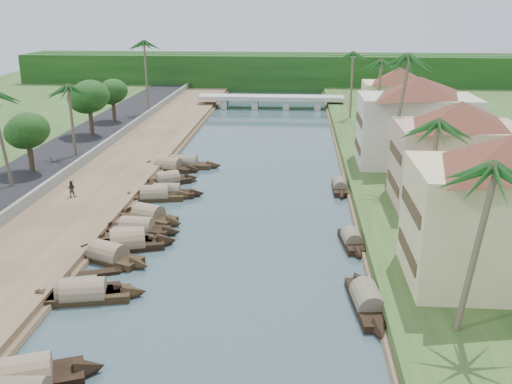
{
  "coord_description": "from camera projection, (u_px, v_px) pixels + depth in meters",
  "views": [
    {
      "loc": [
        5.37,
        -38.18,
        19.07
      ],
      "look_at": [
        1.5,
        13.59,
        2.0
      ],
      "focal_mm": 40.0,
      "sensor_mm": 36.0,
      "label": 1
    }
  ],
  "objects": [
    {
      "name": "palm_0",
      "position": [
        480.0,
        170.0,
        29.96
      ],
      "size": [
        3.2,
        3.2,
        11.37
      ],
      "color": "#6F614A",
      "rests_on": "ground"
    },
    {
      "name": "sampan_16",
      "position": [
        340.0,
        187.0,
        61.4
      ],
      "size": [
        1.53,
        7.07,
        1.79
      ],
      "rotation": [
        0.0,
        0.0,
        1.58
      ],
      "color": "black",
      "rests_on": "ground"
    },
    {
      "name": "sampan_10",
      "position": [
        155.0,
        196.0,
        58.53
      ],
      "size": [
        8.41,
        3.11,
        2.26
      ],
      "rotation": [
        0.0,
        0.0,
        0.17
      ],
      "color": "black",
      "rests_on": "ground"
    },
    {
      "name": "palm_3",
      "position": [
        380.0,
        63.0,
        75.19
      ],
      "size": [
        3.2,
        3.2,
        12.38
      ],
      "color": "#6F614A",
      "rests_on": "ground"
    },
    {
      "name": "sampan_5",
      "position": [
        128.0,
        244.0,
        46.81
      ],
      "size": [
        8.41,
        4.38,
        2.57
      ],
      "rotation": [
        0.0,
        0.0,
        0.31
      ],
      "color": "black",
      "rests_on": "ground"
    },
    {
      "name": "right_bank",
      "position": [
        426.0,
        190.0,
        59.92
      ],
      "size": [
        16.0,
        180.0,
        1.2
      ],
      "primitive_type": "cube",
      "color": "#29461C",
      "rests_on": "ground"
    },
    {
      "name": "sampan_7",
      "position": [
        137.0,
        229.0,
        49.9
      ],
      "size": [
        8.18,
        2.26,
        2.16
      ],
      "rotation": [
        0.0,
        0.0,
        -0.08
      ],
      "color": "black",
      "rests_on": "ground"
    },
    {
      "name": "building_far",
      "position": [
        416.0,
        121.0,
        65.69
      ],
      "size": [
        15.59,
        15.59,
        10.2
      ],
      "color": "beige",
      "rests_on": "right_bank"
    },
    {
      "name": "palm_2",
      "position": [
        398.0,
        60.0,
        55.49
      ],
      "size": [
        3.2,
        3.2,
        14.69
      ],
      "color": "#6F614A",
      "rests_on": "ground"
    },
    {
      "name": "tree_3",
      "position": [
        28.0,
        132.0,
        61.98
      ],
      "size": [
        4.45,
        4.45,
        6.48
      ],
      "color": "#4F3E2D",
      "rests_on": "ground"
    },
    {
      "name": "palm_8",
      "position": [
        144.0,
        43.0,
        94.94
      ],
      "size": [
        3.2,
        3.2,
        13.43
      ],
      "color": "#6F614A",
      "rests_on": "ground"
    },
    {
      "name": "sampan_2",
      "position": [
        84.0,
        294.0,
        38.58
      ],
      "size": [
        8.78,
        3.53,
        2.26
      ],
      "rotation": [
        0.0,
        0.0,
        0.22
      ],
      "color": "black",
      "rests_on": "ground"
    },
    {
      "name": "ground",
      "position": [
        222.0,
        274.0,
        42.51
      ],
      "size": [
        220.0,
        220.0,
        0.0
      ],
      "primitive_type": "plane",
      "color": "#384E54",
      "rests_on": "ground"
    },
    {
      "name": "left_bank",
      "position": [
        101.0,
        184.0,
        62.46
      ],
      "size": [
        10.0,
        180.0,
        0.8
      ],
      "primitive_type": "cube",
      "color": "brown",
      "rests_on": "ground"
    },
    {
      "name": "building_mid",
      "position": [
        456.0,
        153.0,
        52.44
      ],
      "size": [
        14.11,
        14.11,
        9.7
      ],
      "color": "tan",
      "rests_on": "right_bank"
    },
    {
      "name": "sampan_13",
      "position": [
        169.0,
        167.0,
        69.02
      ],
      "size": [
        8.74,
        3.77,
        2.33
      ],
      "rotation": [
        0.0,
        0.0,
        -0.24
      ],
      "color": "black",
      "rests_on": "ground"
    },
    {
      "name": "tree_5",
      "position": [
        112.0,
        92.0,
        89.89
      ],
      "size": [
        4.41,
        4.41,
        6.45
      ],
      "color": "#4F3E2D",
      "rests_on": "ground"
    },
    {
      "name": "tree_6",
      "position": [
        456.0,
        119.0,
        67.43
      ],
      "size": [
        4.14,
        4.14,
        6.84
      ],
      "color": "#4F3E2D",
      "rests_on": "ground"
    },
    {
      "name": "canoe_2",
      "position": [
        174.0,
        181.0,
        64.54
      ],
      "size": [
        5.48,
        1.35,
        0.79
      ],
      "rotation": [
        0.0,
        0.0,
        0.1
      ],
      "color": "black",
      "rests_on": "ground"
    },
    {
      "name": "sampan_1",
      "position": [
        24.0,
        379.0,
        29.88
      ],
      "size": [
        8.64,
        5.02,
        2.5
      ],
      "rotation": [
        0.0,
        0.0,
        0.39
      ],
      "color": "black",
      "rests_on": "ground"
    },
    {
      "name": "building_near",
      "position": [
        505.0,
        209.0,
        37.28
      ],
      "size": [
        14.85,
        14.85,
        10.2
      ],
      "color": "beige",
      "rests_on": "right_bank"
    },
    {
      "name": "road",
      "position": [
        26.0,
        180.0,
        62.97
      ],
      "size": [
        8.0,
        180.0,
        1.4
      ],
      "primitive_type": "cube",
      "color": "black",
      "rests_on": "ground"
    },
    {
      "name": "sampan_4",
      "position": [
        108.0,
        256.0,
        44.5
      ],
      "size": [
        7.98,
        4.69,
        2.25
      ],
      "rotation": [
        0.0,
        0.0,
        -0.4
      ],
      "color": "black",
      "rests_on": "ground"
    },
    {
      "name": "sampan_8",
      "position": [
        148.0,
        217.0,
        52.77
      ],
      "size": [
        7.66,
        4.54,
        2.32
      ],
      "rotation": [
        0.0,
        0.0,
        -0.39
      ],
      "color": "black",
      "rests_on": "ground"
    },
    {
      "name": "sampan_14",
      "position": [
        368.0,
        302.0,
        37.64
      ],
      "size": [
        2.66,
        9.26,
        2.21
      ],
      "rotation": [
        0.0,
        0.0,
        1.68
      ],
      "color": "black",
      "rests_on": "ground"
    },
    {
      "name": "palm_6",
      "position": [
        69.0,
        88.0,
        67.88
      ],
      "size": [
        3.2,
        3.2,
        10.02
      ],
      "color": "#6F614A",
      "rests_on": "ground"
    },
    {
      "name": "building_distant",
      "position": [
        397.0,
        98.0,
        84.73
      ],
      "size": [
        12.62,
        12.62,
        9.2
      ],
      "color": "beige",
      "rests_on": "right_bank"
    },
    {
      "name": "sampan_12",
      "position": [
        184.0,
        164.0,
        70.1
      ],
      "size": [
        9.62,
        2.01,
        2.27
      ],
      "rotation": [
        0.0,
        0.0,
        0.0
      ],
      "color": "black",
      "rests_on": "ground"
    },
    {
      "name": "bridge",
      "position": [
        271.0,
        99.0,
        110.18
      ],
      "size": [
        28.0,
        4.0,
        2.4
      ],
      "color": "#AFAEA4",
      "rests_on": "ground"
    },
    {
      "name": "canoe_1",
      "position": [
        94.0,
        274.0,
        42.2
      ],
      "size": [
        5.08,
        2.7,
        0.83
      ],
      "rotation": [
        0.0,
        0.0,
        0.39
      ],
      "color": "black",
      "rests_on": "ground"
    },
    {
      "name": "sampan_6",
      "position": [
        127.0,
        239.0,
        47.83
      ],
      "size": [
        6.58,
        1.77,
        2.0
      ],
      "rotation": [
        0.0,
        0.0,
        -0.01
      ],
      "color": "black",
      "rests_on": "ground"
    },
    {
      "name": "sampan_15",
      "position": [
        352.0,
        240.0,
        47.47
      ],
      "size": [
        2.2,
        6.77,
        1.84
      ],
      "rotation": [
        0.0,
        0.0,
        1.7
      ],
      "color": "black",
      "rests_on": "ground"
    },
    {
      "name": "treeline",
      "position": [
        277.0,
        71.0,
        135.99
      ],
      "size": [
        120.0,
        14.0,
        8.0
      ],
      "color": "#11340E",
      "rests_on": "ground"
    },
    {
      "name": "palm_1",
      "position": [
        437.0,
        125.0,
        43.47
      ],
      "size": [
        3.2,
        3.2,
        10.91
      ],
      "color": "#6F614A",
      "rests_on": "ground"
    },
    {
      "name": "retaining_wall",
      "position": [
        63.0,
        175.0,
        62.46
      ],
      "size": [
        0.4,
        180.0,
        1.1
      ],
      "primitive_type": "cube",
      "color": "gray",
      "rests_on": "left_bank"
    },
    {
      "name": "sampan_11",
      "position": [
        168.0,
        180.0,
        63.67
      ],
      "size": [
        7.08,
        4.88,
        2.09
      ],
      "rotation": [
        0.0,
        0.0,
        0.51
      ],
      "color": "black",
      "rests_on": "ground"
    },
    {
      "name": "sampan_3",
      "position": [
        77.0,
        293.0,
        38.8
      ],
      "size": [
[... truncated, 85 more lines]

